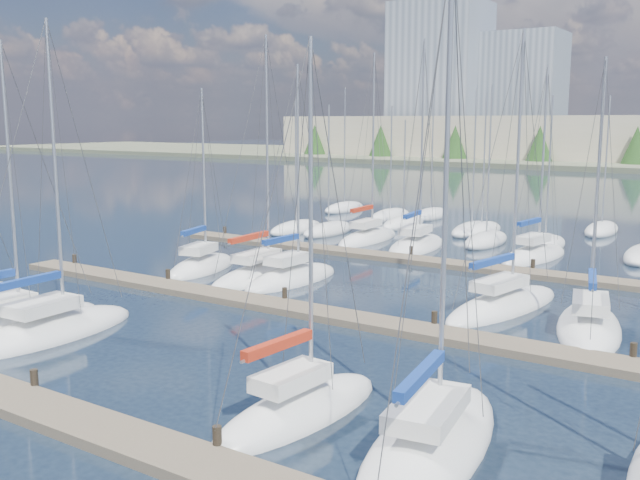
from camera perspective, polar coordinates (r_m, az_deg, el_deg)
The scene contains 18 objects.
ground at distance 73.02m, azimuth 20.31°, elevation 1.89°, with size 400.00×400.00×0.00m, color #1C2939.
dock_near at distance 22.38m, azimuth -17.70°, elevation -14.09°, with size 44.00×1.93×1.10m.
dock_mid at distance 32.42m, azimuth 1.97°, elevation -6.23°, with size 44.00×1.93×1.10m.
dock_far at distance 44.64m, azimuth 11.40°, elevation -2.03°, with size 44.00×1.93×1.10m.
sailboat_d at distance 22.41m, azimuth -1.72°, elevation -13.49°, with size 2.90×7.42×12.09m.
sailboat_n at distance 53.98m, azimuth 3.86°, elevation 0.17°, with size 2.79×8.22×14.63m.
sailboat_l at distance 32.94m, azimuth 20.71°, elevation -6.55°, with size 4.41×8.46×12.31m.
sailboat_b at distance 33.60m, azimuth -23.97°, elevation -6.47°, with size 3.03×9.54×12.98m.
sailboat_c at distance 32.42m, azimuth -20.69°, elevation -6.80°, with size 3.42×8.40×13.78m.
sailboat_h at distance 43.94m, azimuth -9.44°, elevation -2.12°, with size 4.17×7.17×11.62m.
sailboat_o at distance 51.19m, azimuth 7.74°, elevation -0.42°, with size 4.00×8.52×15.25m.
sailboat_j at distance 40.26m, azimuth -2.28°, elevation -3.06°, with size 2.93×7.61×12.76m.
sailboat_k at distance 35.49m, azimuth 14.45°, elevation -5.08°, with size 4.20×9.51×13.90m.
sailboat_e at distance 20.64m, azimuth 8.88°, elevation -15.73°, with size 4.12×9.31×14.16m.
sailboat_i at distance 41.27m, azimuth -4.72°, elevation -2.76°, with size 2.86×8.96×14.42m.
sailboat_p at distance 48.97m, azimuth 16.75°, elevation -1.20°, with size 3.59×8.00×13.20m.
distant_boats at distance 58.80m, azimuth 12.54°, elevation 0.83°, with size 36.93×20.75×13.30m.
shoreline at distance 163.10m, azimuth 23.23°, elevation 8.23°, with size 400.00×60.00×38.00m.
Camera 1 is at (16.24, -10.63, 8.95)m, focal length 40.00 mm.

